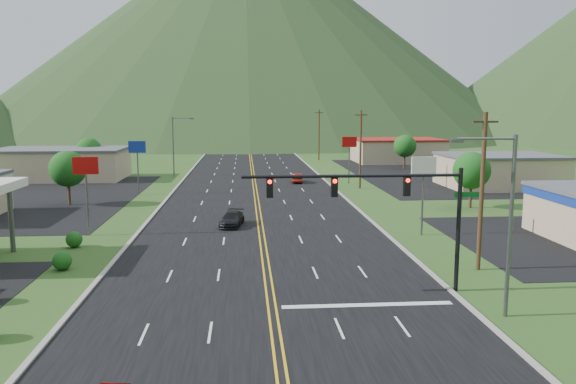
{
  "coord_description": "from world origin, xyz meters",
  "views": [
    {
      "loc": [
        -1.35,
        -15.71,
        10.21
      ],
      "look_at": [
        1.65,
        22.47,
        4.5
      ],
      "focal_mm": 35.0,
      "sensor_mm": 36.0,
      "label": 1
    }
  ],
  "objects": [
    {
      "name": "utility_pole_d",
      "position": [
        13.5,
        135.0,
        5.13
      ],
      "size": [
        1.6,
        0.28,
        10.0
      ],
      "color": "#382314",
      "rests_on": "ground"
    },
    {
      "name": "building_west_far",
      "position": [
        -28.0,
        68.0,
        2.26
      ],
      "size": [
        18.4,
        11.4,
        4.5
      ],
      "color": "tan",
      "rests_on": "ground"
    },
    {
      "name": "building_east_far",
      "position": [
        28.0,
        90.0,
        2.26
      ],
      "size": [
        16.4,
        12.4,
        4.5
      ],
      "color": "tan",
      "rests_on": "ground"
    },
    {
      "name": "pole_sign_west_a",
      "position": [
        -14.0,
        30.0,
        5.05
      ],
      "size": [
        2.0,
        0.18,
        6.4
      ],
      "color": "#59595E",
      "rests_on": "ground"
    },
    {
      "name": "streetlight_east",
      "position": [
        11.18,
        10.0,
        5.18
      ],
      "size": [
        3.28,
        0.25,
        9.0
      ],
      "color": "#59595E",
      "rests_on": "ground"
    },
    {
      "name": "tree_east_a",
      "position": [
        22.0,
        40.0,
        3.89
      ],
      "size": [
        3.84,
        3.84,
        5.82
      ],
      "color": "#382314",
      "rests_on": "ground"
    },
    {
      "name": "tree_west_a",
      "position": [
        -20.0,
        45.0,
        3.89
      ],
      "size": [
        3.84,
        3.84,
        5.82
      ],
      "color": "#382314",
      "rests_on": "ground"
    },
    {
      "name": "pole_sign_east_b",
      "position": [
        13.0,
        60.0,
        5.05
      ],
      "size": [
        2.0,
        0.18,
        6.4
      ],
      "color": "#59595E",
      "rests_on": "ground"
    },
    {
      "name": "pole_sign_west_b",
      "position": [
        -14.0,
        52.0,
        5.05
      ],
      "size": [
        2.0,
        0.18,
        6.4
      ],
      "color": "#59595E",
      "rests_on": "ground"
    },
    {
      "name": "car_red_far",
      "position": [
        5.97,
        61.3,
        0.65
      ],
      "size": [
        1.63,
        4.05,
        1.31
      ],
      "primitive_type": "imported",
      "rotation": [
        0.0,
        0.0,
        3.08
      ],
      "color": "maroon",
      "rests_on": "ground"
    },
    {
      "name": "utility_pole_b",
      "position": [
        13.5,
        55.0,
        5.13
      ],
      "size": [
        1.6,
        0.28,
        10.0
      ],
      "color": "#382314",
      "rests_on": "ground"
    },
    {
      "name": "car_dark_mid",
      "position": [
        -2.47,
        32.62,
        0.61
      ],
      "size": [
        2.39,
        4.43,
        1.22
      ],
      "primitive_type": "imported",
      "rotation": [
        0.0,
        0.0,
        -0.17
      ],
      "color": "black",
      "rests_on": "ground"
    },
    {
      "name": "pole_sign_east_a",
      "position": [
        13.0,
        28.0,
        5.05
      ],
      "size": [
        2.0,
        0.18,
        6.4
      ],
      "color": "#59595E",
      "rests_on": "ground"
    },
    {
      "name": "building_east_mid",
      "position": [
        32.0,
        55.0,
        2.16
      ],
      "size": [
        14.4,
        11.4,
        4.3
      ],
      "color": "tan",
      "rests_on": "ground"
    },
    {
      "name": "traffic_signal",
      "position": [
        6.48,
        14.0,
        5.33
      ],
      "size": [
        13.1,
        0.43,
        7.0
      ],
      "color": "black",
      "rests_on": "ground"
    },
    {
      "name": "tree_west_b",
      "position": [
        -25.0,
        72.0,
        3.89
      ],
      "size": [
        3.84,
        3.84,
        5.82
      ],
      "color": "#382314",
      "rests_on": "ground"
    },
    {
      "name": "utility_pole_c",
      "position": [
        13.5,
        95.0,
        5.13
      ],
      "size": [
        1.6,
        0.28,
        10.0
      ],
      "color": "#382314",
      "rests_on": "ground"
    },
    {
      "name": "streetlight_west",
      "position": [
        -11.68,
        70.0,
        5.18
      ],
      "size": [
        3.28,
        0.25,
        9.0
      ],
      "color": "#59595E",
      "rests_on": "ground"
    },
    {
      "name": "tree_east_b",
      "position": [
        26.0,
        78.0,
        3.89
      ],
      "size": [
        3.84,
        3.84,
        5.82
      ],
      "color": "#382314",
      "rests_on": "ground"
    },
    {
      "name": "utility_pole_a",
      "position": [
        13.5,
        18.0,
        5.13
      ],
      "size": [
        1.6,
        0.28,
        10.0
      ],
      "color": "#382314",
      "rests_on": "ground"
    },
    {
      "name": "mountain_n",
      "position": [
        0.0,
        220.0,
        42.5
      ],
      "size": [
        220.0,
        220.0,
        85.0
      ],
      "primitive_type": "cone",
      "color": "#1F3819",
      "rests_on": "ground"
    }
  ]
}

